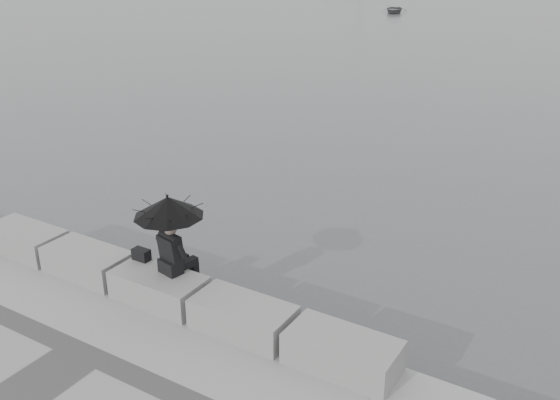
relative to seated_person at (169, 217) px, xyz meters
The scene contains 9 objects.
ground 2.02m from the seated_person, 119.89° to the left, with size 360.00×360.00×0.00m, color #494C4E.
stone_block_far_left 3.76m from the seated_person, behind, with size 1.60×0.80×0.50m, color gray.
stone_block_left 2.24m from the seated_person, behind, with size 1.60×0.80×0.50m, color gray.
stone_block_centre 1.28m from the seated_person, 125.23° to the right, with size 1.60×0.80×0.50m, color gray.
stone_block_right 2.01m from the seated_person, ahead, with size 1.60×0.80×0.50m, color gray.
stone_block_far_right 3.50m from the seated_person, ahead, with size 1.60×0.80×0.50m, color gray.
seated_person is the anchor object (origin of this frame).
bag 1.17m from the seated_person, behind, with size 0.31×0.18×0.20m, color black.
dinghy 50.00m from the seated_person, 107.56° to the left, with size 3.18×1.34×0.54m, color slate.
Camera 1 is at (6.43, -7.11, 6.14)m, focal length 40.00 mm.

